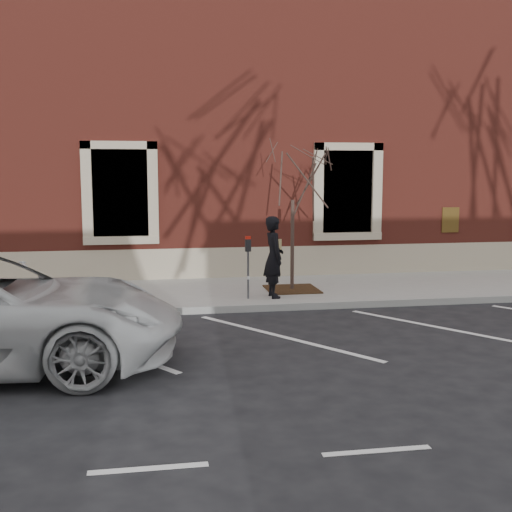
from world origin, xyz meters
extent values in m
plane|color=#28282B|center=(0.00, 0.00, 0.00)|extent=(120.00, 120.00, 0.00)
cube|color=#AFADA5|center=(0.00, 1.75, 0.07)|extent=(40.00, 3.50, 0.15)
cube|color=#9E9E99|center=(0.00, -0.05, 0.07)|extent=(40.00, 0.12, 0.15)
cube|color=maroon|center=(0.00, 7.75, 4.00)|extent=(40.00, 8.50, 8.00)
cube|color=tan|center=(0.00, 3.53, 0.55)|extent=(40.00, 0.06, 0.80)
cube|color=black|center=(-3.00, 3.65, 2.40)|extent=(1.40, 0.30, 2.20)
cube|color=tan|center=(-3.00, 3.48, 1.20)|extent=(1.90, 0.20, 0.20)
cube|color=black|center=(3.00, 3.65, 2.40)|extent=(1.40, 0.30, 2.20)
cube|color=tan|center=(3.00, 3.48, 1.20)|extent=(1.90, 0.20, 0.20)
imported|color=black|center=(0.41, 0.68, 1.06)|extent=(0.49, 0.70, 1.82)
cylinder|color=#595B60|center=(-0.18, 0.61, 0.68)|extent=(0.05, 0.05, 1.05)
cube|color=black|center=(-0.18, 0.61, 1.34)|extent=(0.13, 0.09, 0.27)
cube|color=red|center=(-0.18, 0.61, 1.51)|extent=(0.12, 0.09, 0.06)
cube|color=white|center=(-0.18, 0.56, 0.62)|extent=(0.05, 0.00, 0.07)
cube|color=#422815|center=(1.02, 1.48, 0.17)|extent=(1.21, 1.21, 0.03)
cylinder|color=#422F28|center=(1.02, 1.48, 1.22)|extent=(0.09, 0.09, 2.14)
camera|label=1|loc=(-2.37, -13.17, 2.97)|focal=45.00mm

